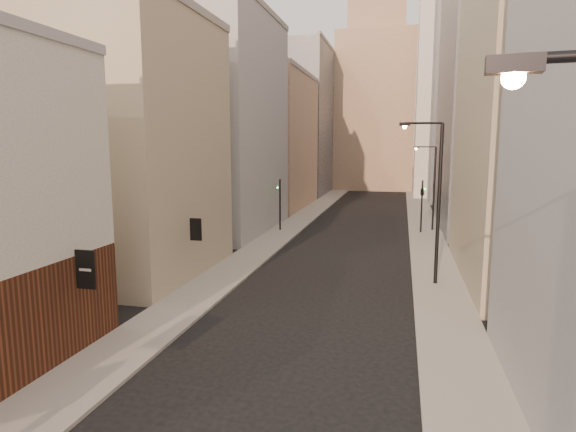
% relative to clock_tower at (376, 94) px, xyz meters
% --- Properties ---
extents(sidewalk_left, '(3.00, 140.00, 0.15)m').
position_rel_clock_tower_xyz_m(sidewalk_left, '(-5.50, -37.00, -17.56)').
color(sidewalk_left, gray).
rests_on(sidewalk_left, ground).
extents(sidewalk_right, '(3.00, 140.00, 0.15)m').
position_rel_clock_tower_xyz_m(sidewalk_right, '(7.50, -37.00, -17.56)').
color(sidewalk_right, gray).
rests_on(sidewalk_right, ground).
extents(left_bldg_beige, '(8.00, 12.00, 16.00)m').
position_rel_clock_tower_xyz_m(left_bldg_beige, '(-11.00, -66.00, -9.63)').
color(left_bldg_beige, tan).
rests_on(left_bldg_beige, ground).
extents(left_bldg_grey, '(8.00, 16.00, 20.00)m').
position_rel_clock_tower_xyz_m(left_bldg_grey, '(-11.00, -50.00, -7.63)').
color(left_bldg_grey, '#9F9EA3').
rests_on(left_bldg_grey, ground).
extents(left_bldg_tan, '(8.00, 18.00, 17.00)m').
position_rel_clock_tower_xyz_m(left_bldg_tan, '(-11.00, -32.00, -9.13)').
color(left_bldg_tan, '#9F7F63').
rests_on(left_bldg_tan, ground).
extents(left_bldg_wingrid, '(8.00, 20.00, 24.00)m').
position_rel_clock_tower_xyz_m(left_bldg_wingrid, '(-11.00, -12.00, -5.63)').
color(left_bldg_wingrid, gray).
rests_on(left_bldg_wingrid, ground).
extents(right_bldg_beige, '(8.00, 16.00, 20.00)m').
position_rel_clock_tower_xyz_m(right_bldg_beige, '(13.00, -62.00, -7.63)').
color(right_bldg_beige, tan).
rests_on(right_bldg_beige, ground).
extents(right_bldg_wingrid, '(8.00, 20.00, 26.00)m').
position_rel_clock_tower_xyz_m(right_bldg_wingrid, '(13.00, -42.00, -4.63)').
color(right_bldg_wingrid, gray).
rests_on(right_bldg_wingrid, ground).
extents(highrise, '(21.00, 23.00, 51.20)m').
position_rel_clock_tower_xyz_m(highrise, '(19.00, -14.00, 8.02)').
color(highrise, gray).
rests_on(highrise, ground).
extents(clock_tower, '(14.00, 14.00, 44.90)m').
position_rel_clock_tower_xyz_m(clock_tower, '(0.00, 0.00, 0.00)').
color(clock_tower, '#9F7F63').
rests_on(clock_tower, ground).
extents(white_tower, '(8.00, 8.00, 41.50)m').
position_rel_clock_tower_xyz_m(white_tower, '(11.00, -14.00, 0.97)').
color(white_tower, silver).
rests_on(white_tower, ground).
extents(streetlamp_mid, '(2.48, 0.63, 9.51)m').
position_rel_clock_tower_xyz_m(streetlamp_mid, '(7.06, -64.62, -12.20)').
color(streetlamp_mid, black).
rests_on(streetlamp_mid, ground).
extents(streetlamp_far, '(2.12, 0.31, 8.09)m').
position_rel_clock_tower_xyz_m(streetlamp_far, '(7.99, -45.92, -13.01)').
color(streetlamp_far, black).
rests_on(streetlamp_far, ground).
extents(traffic_light_left, '(0.55, 0.45, 5.00)m').
position_rel_clock_tower_xyz_m(traffic_light_left, '(-6.03, -49.29, -14.23)').
color(traffic_light_left, black).
rests_on(traffic_light_left, ground).
extents(traffic_light_right, '(0.68, 0.68, 5.00)m').
position_rel_clock_tower_xyz_m(traffic_light_right, '(7.06, -47.57, -13.85)').
color(traffic_light_right, black).
rests_on(traffic_light_right, ground).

